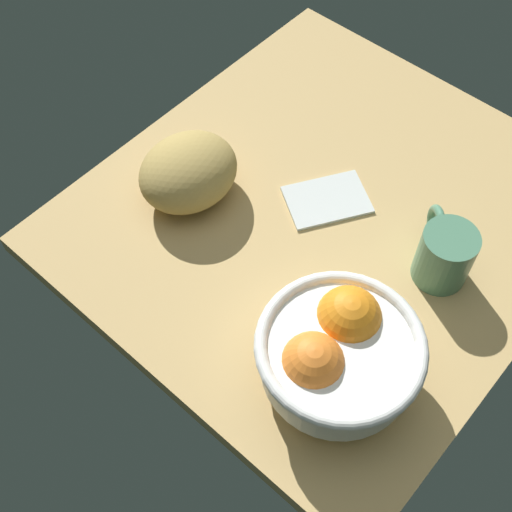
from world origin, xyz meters
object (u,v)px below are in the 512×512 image
mug (444,254)px  bread_loaf (188,172)px  fruit_bowl (337,352)px  napkin_folded (327,199)px

mug → bread_loaf: bearing=109.5°
fruit_bowl → napkin_folded: size_ratio=1.69×
napkin_folded → mug: (0.35, -19.23, 3.88)cm
bread_loaf → mug: bearing=-70.5°
fruit_bowl → mug: size_ratio=2.05×
napkin_folded → mug: size_ratio=1.21×
napkin_folded → mug: bearing=-88.9°
fruit_bowl → mug: 22.02cm
bread_loaf → napkin_folded: size_ratio=1.26×
bread_loaf → mug: bread_loaf is taller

